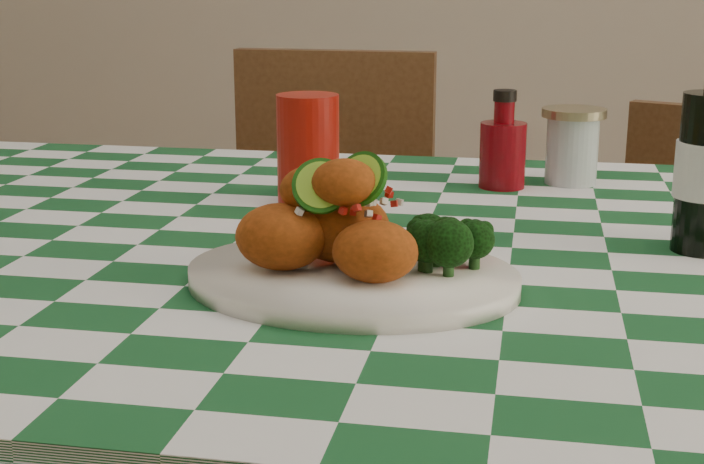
% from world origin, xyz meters
% --- Properties ---
extents(plate, '(0.34, 0.28, 0.02)m').
position_xyz_m(plate, '(-0.05, -0.17, 0.80)').
color(plate, white).
rests_on(plate, dining_table).
extents(fried_chicken_pile, '(0.17, 0.12, 0.11)m').
position_xyz_m(fried_chicken_pile, '(-0.05, -0.17, 0.86)').
color(fried_chicken_pile, '#A23F0F').
rests_on(fried_chicken_pile, plate).
extents(broccoli_side, '(0.07, 0.07, 0.05)m').
position_xyz_m(broccoli_side, '(0.05, -0.16, 0.83)').
color(broccoli_side, black).
rests_on(broccoli_side, plate).
extents(red_tumbler, '(0.10, 0.10, 0.14)m').
position_xyz_m(red_tumbler, '(-0.17, 0.17, 0.86)').
color(red_tumbler, '#9C1108').
rests_on(red_tumbler, dining_table).
extents(ketchup_bottle, '(0.07, 0.07, 0.14)m').
position_xyz_m(ketchup_bottle, '(0.08, 0.31, 0.85)').
color(ketchup_bottle, '#65050B').
rests_on(ketchup_bottle, dining_table).
extents(mason_jar, '(0.09, 0.09, 0.11)m').
position_xyz_m(mason_jar, '(0.17, 0.35, 0.84)').
color(mason_jar, '#B2BCBA').
rests_on(mason_jar, dining_table).
extents(wooden_chair_left, '(0.43, 0.45, 0.92)m').
position_xyz_m(wooden_chair_left, '(-0.30, 0.75, 0.46)').
color(wooden_chair_left, '#472814').
rests_on(wooden_chair_left, ground).
extents(wooden_chair_right, '(0.50, 0.51, 0.83)m').
position_xyz_m(wooden_chair_right, '(0.42, 0.75, 0.41)').
color(wooden_chair_right, '#472814').
rests_on(wooden_chair_right, ground).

